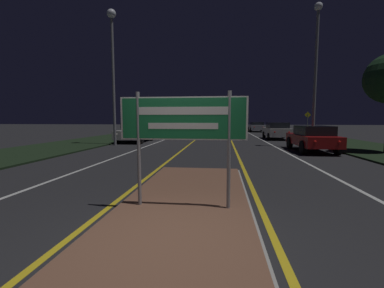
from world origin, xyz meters
name	(u,v)px	position (x,y,z in m)	size (l,w,h in m)	color
ground_plane	(169,245)	(0.00, 0.00, 0.00)	(160.00, 160.00, 0.00)	#232326
median_island	(183,209)	(0.00, 1.38, 0.04)	(2.69, 8.01, 0.10)	#999993
verge_left	(114,137)	(-9.50, 20.00, 0.04)	(5.00, 100.00, 0.08)	black
verge_right	(323,139)	(9.50, 20.00, 0.04)	(5.00, 100.00, 0.08)	black
centre_line_yellow_left	(201,135)	(-1.53, 25.00, 0.00)	(0.12, 70.00, 0.01)	gold
centre_line_yellow_right	(229,135)	(1.53, 25.00, 0.00)	(0.12, 70.00, 0.01)	gold
lane_line_white_left	(178,135)	(-4.20, 25.00, 0.00)	(0.12, 70.00, 0.01)	silver
lane_line_white_right	(254,136)	(4.20, 25.00, 0.00)	(0.12, 70.00, 0.01)	silver
edge_line_white_left	(152,135)	(-7.20, 25.00, 0.00)	(0.10, 70.00, 0.01)	silver
edge_line_white_right	(282,136)	(7.20, 25.00, 0.00)	(0.10, 70.00, 0.01)	silver
highway_sign	(183,124)	(0.00, 1.37, 1.70)	(2.42, 0.07, 2.21)	gray
streetlight_left_near	(113,54)	(-6.55, 13.39, 6.11)	(0.58, 0.58, 8.98)	gray
streetlight_right_near	(316,58)	(6.53, 13.74, 5.57)	(0.49, 0.49, 8.89)	gray
car_receding_0	(312,138)	(5.71, 11.38, 0.76)	(1.90, 4.28, 1.43)	maroon
car_receding_1	(277,130)	(5.60, 20.11, 0.78)	(1.96, 4.25, 1.50)	silver
car_receding_2	(256,127)	(5.63, 33.94, 0.74)	(2.02, 4.77, 1.37)	#B7B7BC
car_approaching_0	(136,132)	(-6.02, 16.14, 0.77)	(2.04, 4.56, 1.49)	silver
warning_sign	(307,122)	(8.92, 22.43, 1.53)	(0.60, 0.06, 2.42)	gray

